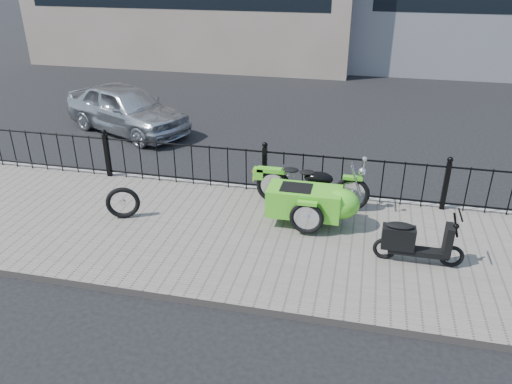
% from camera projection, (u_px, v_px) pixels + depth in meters
% --- Properties ---
extents(ground, '(120.00, 120.00, 0.00)m').
position_uv_depth(ground, '(250.00, 226.00, 9.25)').
color(ground, black).
rests_on(ground, ground).
extents(sidewalk, '(30.00, 3.80, 0.12)m').
position_uv_depth(sidewalk, '(243.00, 237.00, 8.79)').
color(sidewalk, '#6E665D').
rests_on(sidewalk, ground).
extents(curb, '(30.00, 0.10, 0.12)m').
position_uv_depth(curb, '(266.00, 191.00, 10.49)').
color(curb, gray).
rests_on(curb, ground).
extents(iron_fence, '(14.11, 0.11, 1.08)m').
position_uv_depth(iron_fence, '(265.00, 170.00, 10.14)').
color(iron_fence, black).
rests_on(iron_fence, sidewalk).
extents(motorcycle_sidecar, '(2.28, 1.48, 0.98)m').
position_uv_depth(motorcycle_sidecar, '(315.00, 198.00, 8.97)').
color(motorcycle_sidecar, black).
rests_on(motorcycle_sidecar, sidewalk).
extents(scooter, '(1.40, 0.41, 0.95)m').
position_uv_depth(scooter, '(413.00, 242.00, 7.84)').
color(scooter, black).
rests_on(scooter, sidewalk).
extents(spare_tire, '(0.61, 0.31, 0.62)m').
position_uv_depth(spare_tire, '(123.00, 203.00, 9.18)').
color(spare_tire, black).
rests_on(spare_tire, sidewalk).
extents(sedan_car, '(4.21, 3.04, 1.33)m').
position_uv_depth(sedan_car, '(127.00, 108.00, 13.83)').
color(sedan_car, '#B2B6BA').
rests_on(sedan_car, ground).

